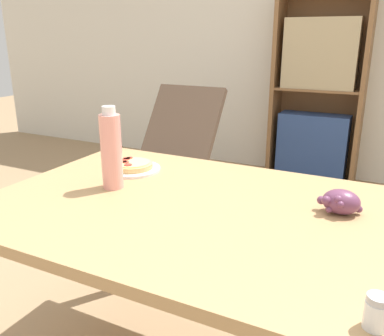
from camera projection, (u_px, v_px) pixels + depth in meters
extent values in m
cube|color=silver|center=(335.00, 29.00, 3.45)|extent=(8.00, 0.05, 2.60)
cube|color=tan|center=(198.00, 210.00, 1.29)|extent=(1.36, 0.92, 0.03)
cylinder|color=tan|center=(120.00, 227.00, 2.00)|extent=(0.06, 0.06, 0.70)
cylinder|color=white|center=(133.00, 169.00, 1.61)|extent=(0.22, 0.22, 0.01)
cylinder|color=#DBB26B|center=(133.00, 165.00, 1.61)|extent=(0.16, 0.16, 0.02)
cylinder|color=#EACC7A|center=(132.00, 162.00, 1.60)|extent=(0.14, 0.14, 0.00)
cylinder|color=#A83328|center=(130.00, 158.00, 1.65)|extent=(0.02, 0.02, 0.00)
cylinder|color=#A83328|center=(128.00, 165.00, 1.56)|extent=(0.03, 0.03, 0.00)
cylinder|color=#A83328|center=(126.00, 159.00, 1.63)|extent=(0.03, 0.03, 0.00)
cylinder|color=#A83328|center=(123.00, 162.00, 1.60)|extent=(0.03, 0.03, 0.00)
cylinder|color=#A83328|center=(126.00, 162.00, 1.60)|extent=(0.03, 0.03, 0.00)
cylinder|color=#A83328|center=(127.00, 158.00, 1.64)|extent=(0.03, 0.03, 0.00)
ellipsoid|color=#6B3856|center=(341.00, 202.00, 1.21)|extent=(0.11, 0.09, 0.07)
sphere|color=#6B3856|center=(338.00, 200.00, 1.18)|extent=(0.03, 0.03, 0.03)
sphere|color=#6B3856|center=(329.00, 209.00, 1.20)|extent=(0.02, 0.02, 0.02)
sphere|color=#6B3856|center=(359.00, 209.00, 1.21)|extent=(0.02, 0.02, 0.02)
sphere|color=#6B3856|center=(326.00, 201.00, 1.20)|extent=(0.03, 0.03, 0.03)
sphere|color=#6B3856|center=(321.00, 200.00, 1.24)|extent=(0.03, 0.03, 0.03)
sphere|color=#6B3856|center=(335.00, 204.00, 1.25)|extent=(0.02, 0.02, 0.02)
sphere|color=#6B3856|center=(341.00, 211.00, 1.20)|extent=(0.02, 0.02, 0.02)
sphere|color=#6B3856|center=(341.00, 205.00, 1.17)|extent=(0.02, 0.02, 0.02)
sphere|color=#6B3856|center=(343.00, 204.00, 1.22)|extent=(0.02, 0.02, 0.02)
cylinder|color=pink|center=(111.00, 152.00, 1.39)|extent=(0.07, 0.07, 0.26)
cylinder|color=white|center=(109.00, 110.00, 1.35)|extent=(0.04, 0.04, 0.03)
cylinder|color=white|center=(376.00, 315.00, 0.73)|extent=(0.04, 0.04, 0.05)
cylinder|color=#B7B7BC|center=(378.00, 299.00, 0.72)|extent=(0.04, 0.04, 0.01)
cube|color=slate|center=(169.00, 202.00, 3.07)|extent=(0.52, 0.55, 0.10)
cube|color=brown|center=(163.00, 166.00, 2.91)|extent=(0.56, 0.50, 0.14)
cube|color=brown|center=(183.00, 125.00, 3.09)|extent=(0.56, 0.41, 0.55)
cube|color=brown|center=(276.00, 87.00, 3.63)|extent=(0.04, 0.31, 1.62)
cube|color=brown|center=(363.00, 92.00, 3.32)|extent=(0.04, 0.31, 1.62)
cube|color=brown|center=(321.00, 87.00, 3.61)|extent=(0.76, 0.01, 1.62)
cube|color=brown|center=(310.00, 176.00, 3.72)|extent=(0.69, 0.30, 0.02)
cube|color=navy|center=(312.00, 146.00, 3.61)|extent=(0.59, 0.22, 0.57)
cube|color=brown|center=(318.00, 89.00, 3.48)|extent=(0.69, 0.30, 0.02)
cube|color=tan|center=(321.00, 54.00, 3.37)|extent=(0.59, 0.22, 0.57)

